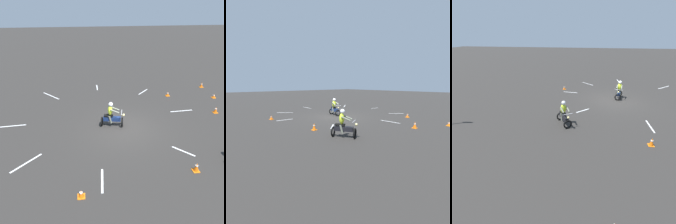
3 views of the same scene
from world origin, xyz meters
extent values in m
plane|color=#2D2B28|center=(0.00, 0.00, 0.00)|extent=(120.00, 120.00, 0.00)
torus|color=black|center=(-0.28, -0.07, 0.30)|extent=(0.61, 0.22, 0.60)
torus|color=black|center=(-0.55, -1.35, 0.30)|extent=(0.61, 0.22, 0.60)
cube|color=navy|center=(-0.41, -0.71, 0.52)|extent=(0.46, 1.13, 0.28)
cube|color=black|center=(-0.46, -0.93, 0.74)|extent=(0.37, 0.60, 0.10)
cylinder|color=silver|center=(-0.29, -0.12, 1.00)|extent=(0.69, 0.18, 0.04)
sphere|color=#F2E08C|center=(-0.27, 0.00, 0.82)|extent=(0.19, 0.19, 0.16)
ellipsoid|color=#D8F233|center=(-0.44, -0.83, 1.10)|extent=(0.45, 0.36, 0.64)
cylinder|color=slate|center=(-0.18, -0.58, 1.15)|extent=(0.20, 0.55, 0.27)
cylinder|color=slate|center=(-0.57, -0.49, 1.15)|extent=(0.20, 0.55, 0.27)
cylinder|color=slate|center=(-0.30, -0.84, 0.52)|extent=(0.17, 0.26, 0.51)
cylinder|color=slate|center=(-0.57, -0.78, 0.52)|extent=(0.17, 0.26, 0.51)
sphere|color=white|center=(-0.43, -0.79, 1.52)|extent=(0.33, 0.33, 0.28)
torus|color=black|center=(3.54, 5.74, 0.30)|extent=(0.57, 0.39, 0.60)
torus|color=black|center=(4.21, 4.62, 0.30)|extent=(0.57, 0.39, 0.60)
cube|color=black|center=(3.87, 5.18, 0.52)|extent=(0.77, 1.07, 0.28)
cube|color=black|center=(3.99, 4.99, 0.74)|extent=(0.51, 0.61, 0.10)
cylinder|color=silver|center=(3.57, 5.70, 1.00)|extent=(0.62, 0.39, 0.04)
sphere|color=#F2E08C|center=(3.50, 5.81, 0.82)|extent=(0.22, 0.22, 0.16)
ellipsoid|color=#D8F233|center=(3.94, 5.08, 1.10)|extent=(0.49, 0.45, 0.64)
cylinder|color=slate|center=(3.95, 5.44, 1.15)|extent=(0.36, 0.52, 0.27)
cylinder|color=slate|center=(3.61, 5.23, 1.15)|extent=(0.36, 0.52, 0.27)
cylinder|color=slate|center=(4.05, 5.17, 0.52)|extent=(0.23, 0.27, 0.51)
cylinder|color=slate|center=(3.80, 5.02, 0.52)|extent=(0.23, 0.27, 0.51)
sphere|color=silver|center=(3.91, 5.11, 1.52)|extent=(0.38, 0.38, 0.28)
cube|color=orange|center=(-1.28, 6.90, 0.01)|extent=(0.32, 0.32, 0.03)
cone|color=orange|center=(-1.28, 6.90, 0.25)|extent=(0.24, 0.24, 0.43)
cylinder|color=white|center=(-1.28, 6.90, 0.31)|extent=(0.13, 0.13, 0.05)
cube|color=orange|center=(4.24, 2.69, 0.01)|extent=(0.32, 0.32, 0.03)
cone|color=orange|center=(4.24, 2.69, 0.25)|extent=(0.24, 0.24, 0.44)
cylinder|color=white|center=(4.24, 2.69, 0.32)|extent=(0.13, 0.13, 0.05)
cube|color=orange|center=(5.09, -2.70, 0.01)|extent=(0.32, 0.32, 0.03)
cone|color=orange|center=(5.09, -2.70, 0.19)|extent=(0.24, 0.24, 0.31)
cylinder|color=white|center=(5.09, -2.70, 0.23)|extent=(0.13, 0.13, 0.05)
cube|color=silver|center=(4.29, -1.77, 0.00)|extent=(1.47, 0.22, 0.01)
cube|color=silver|center=(2.73, 2.75, 0.00)|extent=(1.02, 0.96, 0.01)
cube|color=silver|center=(-1.86, 4.61, 0.00)|extent=(0.18, 1.71, 0.01)
cube|color=silver|center=(-5.98, -5.19, 0.00)|extent=(1.68, 1.51, 0.01)
cube|color=silver|center=(-1.21, -7.16, 0.00)|extent=(0.21, 1.82, 0.01)
cube|color=silver|center=(2.62, -5.41, 0.00)|extent=(1.35, 1.33, 0.01)
camera|label=1|loc=(11.60, -2.28, 7.23)|focal=35.00mm
camera|label=2|loc=(10.51, 12.26, 3.06)|focal=28.00mm
camera|label=3|loc=(2.23, 15.57, 5.71)|focal=28.00mm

